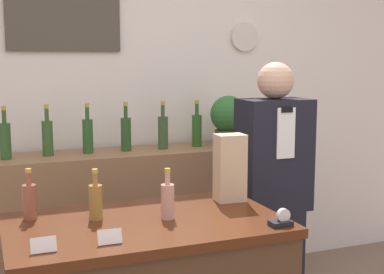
% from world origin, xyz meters
% --- Properties ---
extents(back_wall, '(5.20, 0.09, 2.70)m').
position_xyz_m(back_wall, '(-0.00, 2.00, 1.36)').
color(back_wall, silver).
rests_on(back_wall, ground_plane).
extents(back_shelf, '(1.90, 0.42, 0.99)m').
position_xyz_m(back_shelf, '(0.09, 1.73, 0.50)').
color(back_shelf, '#8E6642').
rests_on(back_shelf, ground_plane).
extents(shopkeeper, '(0.40, 0.25, 1.57)m').
position_xyz_m(shopkeeper, '(0.63, 1.00, 0.78)').
color(shopkeeper, black).
rests_on(shopkeeper, ground_plane).
extents(potted_plant, '(0.26, 0.26, 0.35)m').
position_xyz_m(potted_plant, '(0.68, 1.70, 1.18)').
color(potted_plant, '#4C3D2D').
rests_on(potted_plant, back_shelf).
extents(paper_bag, '(0.14, 0.11, 0.32)m').
position_xyz_m(paper_bag, '(0.19, 0.66, 1.07)').
color(paper_bag, tan).
rests_on(paper_bag, display_counter).
extents(tape_dispenser, '(0.09, 0.06, 0.07)m').
position_xyz_m(tape_dispenser, '(0.21, 0.22, 0.93)').
color(tape_dispenser, black).
rests_on(tape_dispenser, display_counter).
extents(price_card_left, '(0.09, 0.02, 0.06)m').
position_xyz_m(price_card_left, '(-0.73, 0.27, 0.94)').
color(price_card_left, white).
rests_on(price_card_left, display_counter).
extents(price_card_right, '(0.09, 0.02, 0.06)m').
position_xyz_m(price_card_right, '(-0.49, 0.27, 0.94)').
color(price_card_right, white).
rests_on(price_card_right, display_counter).
extents(counter_bottle_0, '(0.06, 0.06, 0.22)m').
position_xyz_m(counter_bottle_0, '(-0.73, 0.70, 0.99)').
color(counter_bottle_0, brown).
rests_on(counter_bottle_0, display_counter).
extents(counter_bottle_1, '(0.06, 0.06, 0.22)m').
position_xyz_m(counter_bottle_1, '(-0.47, 0.59, 0.99)').
color(counter_bottle_1, olive).
rests_on(counter_bottle_1, display_counter).
extents(counter_bottle_2, '(0.06, 0.06, 0.22)m').
position_xyz_m(counter_bottle_2, '(-0.19, 0.49, 0.99)').
color(counter_bottle_2, tan).
rests_on(counter_bottle_2, display_counter).
extents(shelf_bottle_0, '(0.07, 0.07, 0.32)m').
position_xyz_m(shelf_bottle_0, '(-0.78, 1.72, 1.11)').
color(shelf_bottle_0, '#2B5125').
rests_on(shelf_bottle_0, back_shelf).
extents(shelf_bottle_1, '(0.07, 0.07, 0.32)m').
position_xyz_m(shelf_bottle_1, '(-0.53, 1.75, 1.11)').
color(shelf_bottle_1, '#315327').
rests_on(shelf_bottle_1, back_shelf).
extents(shelf_bottle_2, '(0.07, 0.07, 0.32)m').
position_xyz_m(shelf_bottle_2, '(-0.28, 1.75, 1.11)').
color(shelf_bottle_2, '#275123').
rests_on(shelf_bottle_2, back_shelf).
extents(shelf_bottle_3, '(0.07, 0.07, 0.32)m').
position_xyz_m(shelf_bottle_3, '(-0.04, 1.74, 1.11)').
color(shelf_bottle_3, '#264B20').
rests_on(shelf_bottle_3, back_shelf).
extents(shelf_bottle_4, '(0.07, 0.07, 0.32)m').
position_xyz_m(shelf_bottle_4, '(0.21, 1.73, 1.11)').
color(shelf_bottle_4, '#334E2A').
rests_on(shelf_bottle_4, back_shelf).
extents(shelf_bottle_5, '(0.07, 0.07, 0.32)m').
position_xyz_m(shelf_bottle_5, '(0.46, 1.74, 1.11)').
color(shelf_bottle_5, '#28531D').
rests_on(shelf_bottle_5, back_shelf).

